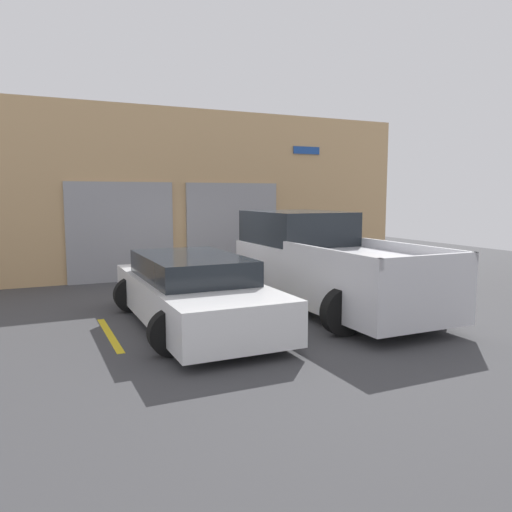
% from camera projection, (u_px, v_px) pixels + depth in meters
% --- Properties ---
extents(ground_plane, '(28.00, 28.00, 0.00)m').
position_uv_depth(ground_plane, '(226.00, 296.00, 11.33)').
color(ground_plane, '#3D3D3F').
extents(shophouse_building, '(13.89, 0.68, 4.64)m').
position_uv_depth(shophouse_building, '(182.00, 195.00, 14.02)').
color(shophouse_building, tan).
rests_on(shophouse_building, ground).
extents(pickup_truck, '(2.51, 5.30, 1.92)m').
position_uv_depth(pickup_truck, '(324.00, 264.00, 10.16)').
color(pickup_truck, silver).
rests_on(pickup_truck, ground).
extents(sedan_white, '(2.27, 4.79, 1.23)m').
position_uv_depth(sedan_white, '(193.00, 292.00, 8.75)').
color(sedan_white, white).
rests_on(sedan_white, ground).
extents(parking_stripe_far_left, '(0.12, 2.20, 0.01)m').
position_uv_depth(parking_stripe_far_left, '(110.00, 334.00, 8.20)').
color(parking_stripe_far_left, gold).
rests_on(parking_stripe_far_left, ground).
extents(parking_stripe_left, '(0.12, 2.20, 0.01)m').
position_uv_depth(parking_stripe_left, '(267.00, 317.00, 9.39)').
color(parking_stripe_left, gold).
rests_on(parking_stripe_left, ground).
extents(parking_stripe_centre, '(0.12, 2.20, 0.01)m').
position_uv_depth(parking_stripe_centre, '(389.00, 303.00, 10.59)').
color(parking_stripe_centre, gold).
rests_on(parking_stripe_centre, ground).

